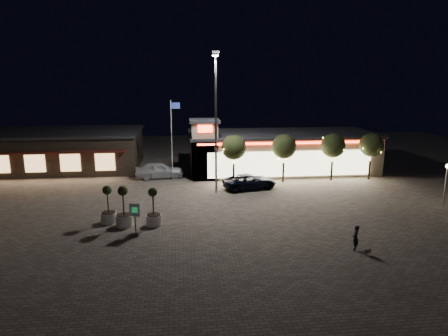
{
  "coord_description": "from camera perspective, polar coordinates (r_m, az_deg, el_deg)",
  "views": [
    {
      "loc": [
        -1.11,
        -26.82,
        10.19
      ],
      "look_at": [
        2.5,
        6.0,
        2.69
      ],
      "focal_mm": 32.0,
      "sensor_mm": 36.0,
      "label": 1
    }
  ],
  "objects": [
    {
      "name": "flagpole",
      "position": [
        40.2,
        -7.37,
        4.9
      ],
      "size": [
        0.95,
        0.1,
        8.0
      ],
      "color": "white",
      "rests_on": "ground"
    },
    {
      "name": "string_tree_c",
      "position": [
        41.27,
        15.32,
        3.09
      ],
      "size": [
        2.42,
        2.42,
        4.79
      ],
      "color": "#332319",
      "rests_on": "ground"
    },
    {
      "name": "pickup_truck",
      "position": [
        37.41,
        3.7,
        -1.93
      ],
      "size": [
        5.38,
        3.3,
        1.39
      ],
      "primitive_type": "imported",
      "rotation": [
        0.0,
        0.0,
        1.78
      ],
      "color": "black",
      "rests_on": "ground"
    },
    {
      "name": "retail_building",
      "position": [
        44.66,
        7.59,
        2.39
      ],
      "size": [
        20.4,
        8.4,
        6.1
      ],
      "color": "tan",
      "rests_on": "ground"
    },
    {
      "name": "planter_mid",
      "position": [
        28.91,
        -14.1,
        -6.35
      ],
      "size": [
        1.19,
        1.19,
        2.91
      ],
      "color": "silver",
      "rests_on": "ground"
    },
    {
      "name": "planter_right",
      "position": [
        28.69,
        -10.03,
        -6.42
      ],
      "size": [
        1.11,
        1.11,
        2.73
      ],
      "color": "silver",
      "rests_on": "ground"
    },
    {
      "name": "ground",
      "position": [
        28.71,
        -3.68,
        -8.02
      ],
      "size": [
        90.0,
        90.0,
        0.0
      ],
      "primitive_type": "plane",
      "color": "#736A5D",
      "rests_on": "ground"
    },
    {
      "name": "planter_left",
      "position": [
        29.88,
        -16.18,
        -5.96
      ],
      "size": [
        1.11,
        1.11,
        2.74
      ],
      "color": "silver",
      "rests_on": "ground"
    },
    {
      "name": "restaurant_building",
      "position": [
        49.2,
        -21.39,
        2.51
      ],
      "size": [
        16.4,
        11.0,
        4.3
      ],
      "color": "#382D23",
      "rests_on": "ground"
    },
    {
      "name": "valet_sign",
      "position": [
        27.22,
        -12.62,
        -6.21
      ],
      "size": [
        0.69,
        0.18,
        2.1
      ],
      "color": "gray",
      "rests_on": "ground"
    },
    {
      "name": "string_tree_a",
      "position": [
        38.74,
        1.4,
        2.94
      ],
      "size": [
        2.42,
        2.42,
        4.79
      ],
      "color": "#332319",
      "rests_on": "ground"
    },
    {
      "name": "white_sedan",
      "position": [
        41.79,
        -9.23,
        -0.31
      ],
      "size": [
        5.06,
        2.44,
        1.67
      ],
      "primitive_type": "imported",
      "rotation": [
        0.0,
        0.0,
        1.67
      ],
      "color": "silver",
      "rests_on": "ground"
    },
    {
      "name": "floodlight_pole",
      "position": [
        35.11,
        -1.17,
        7.61
      ],
      "size": [
        0.6,
        0.4,
        12.38
      ],
      "color": "gray",
      "rests_on": "ground"
    },
    {
      "name": "dog",
      "position": [
        25.42,
        19.95,
        -11.06
      ],
      "size": [
        0.45,
        0.25,
        0.24
      ],
      "color": "#59514C",
      "rests_on": "ground"
    },
    {
      "name": "lamp_post_east",
      "position": [
        36.55,
        29.21,
        -1.08
      ],
      "size": [
        0.36,
        0.36,
        3.48
      ],
      "color": "gray",
      "rests_on": "ground"
    },
    {
      "name": "pedestrian",
      "position": [
        25.59,
        18.27,
        -9.47
      ],
      "size": [
        0.58,
        0.67,
        1.55
      ],
      "primitive_type": "imported",
      "rotation": [
        0.0,
        0.0,
        -2.02
      ],
      "color": "black",
      "rests_on": "ground"
    },
    {
      "name": "string_tree_b",
      "position": [
        39.71,
        8.58,
        3.04
      ],
      "size": [
        2.42,
        2.42,
        4.79
      ],
      "color": "#332319",
      "rests_on": "ground"
    },
    {
      "name": "string_tree_d",
      "position": [
        42.89,
        20.31,
        3.11
      ],
      "size": [
        2.42,
        2.42,
        4.79
      ],
      "color": "#332319",
      "rests_on": "ground"
    }
  ]
}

